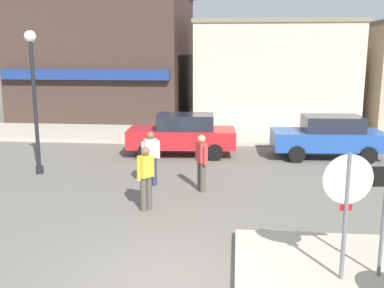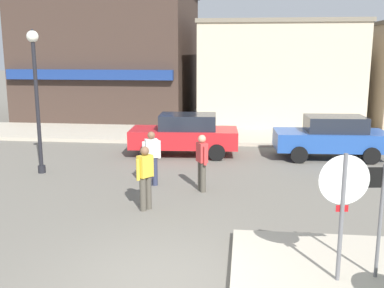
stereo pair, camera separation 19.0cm
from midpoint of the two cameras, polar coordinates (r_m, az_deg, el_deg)
name	(u,v)px [view 1 (the left image)]	position (r m, az deg, el deg)	size (l,w,h in m)	color
ground_plane	(163,284)	(7.97, -4.41, -17.36)	(160.00, 160.00, 0.00)	#6B665B
kerb_far	(211,135)	(20.69, 2.10, 1.15)	(80.00, 4.00, 0.15)	#B7AD99
stop_sign	(347,200)	(7.66, 18.36, -6.80)	(0.81, 0.13, 2.30)	slate
one_way_sign	(384,209)	(8.05, 22.61, -7.62)	(0.60, 0.10, 2.10)	slate
lamp_post	(33,81)	(14.88, -19.85, 7.53)	(0.36, 0.36, 4.54)	black
parked_car_nearest	(183,134)	(16.89, -1.52, 1.29)	(4.10, 2.07, 1.56)	red
parked_car_second	(329,136)	(17.19, 16.64, 0.98)	(4.08, 2.03, 1.56)	#234C9E
pedestrian_crossing_near	(151,157)	(13.04, -5.67, -1.64)	(0.53, 0.35, 1.61)	#2D334C
pedestrian_crossing_far	(201,161)	(12.49, 0.77, -2.19)	(0.37, 0.53, 1.61)	#4C473D
pedestrian_kerb_side	(146,176)	(11.07, -6.39, -4.09)	(0.39, 0.50, 1.61)	#4C473D
building_corner_shop	(110,53)	(28.05, -10.54, 11.29)	(9.37, 9.82, 7.49)	#3D2D26
building_storefront_left_near	(272,72)	(25.71, 9.87, 8.94)	(8.24, 7.78, 5.38)	beige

